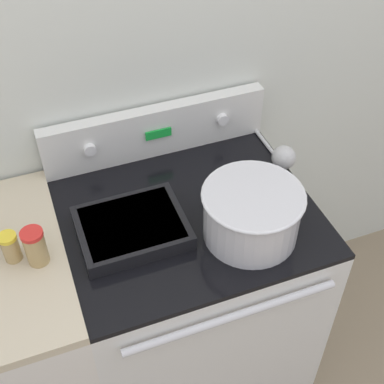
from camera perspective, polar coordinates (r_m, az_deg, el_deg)
name	(u,v)px	position (r m, az deg, el deg)	size (l,w,h in m)	color
kitchen_wall	(146,61)	(1.75, -4.89, 13.76)	(8.00, 0.05, 2.50)	silver
stove_range	(189,298)	(2.02, -0.36, -11.24)	(0.78, 0.71, 0.93)	silver
control_panel	(156,131)	(1.83, -3.90, 6.54)	(0.78, 0.07, 0.18)	silver
mixing_bowl	(252,212)	(1.55, 6.40, -2.12)	(0.30, 0.30, 0.16)	silver
casserole_dish	(132,227)	(1.59, -6.43, -3.73)	(0.32, 0.25, 0.05)	black
ladle	(282,156)	(1.83, 9.55, 3.83)	(0.08, 0.33, 0.08)	#B7B7B7
spice_jar_red_cap	(35,247)	(1.54, -16.38, -5.61)	(0.06, 0.06, 0.12)	tan
spice_jar_yellow_cap	(10,247)	(1.57, -18.80, -5.58)	(0.05, 0.05, 0.09)	tan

